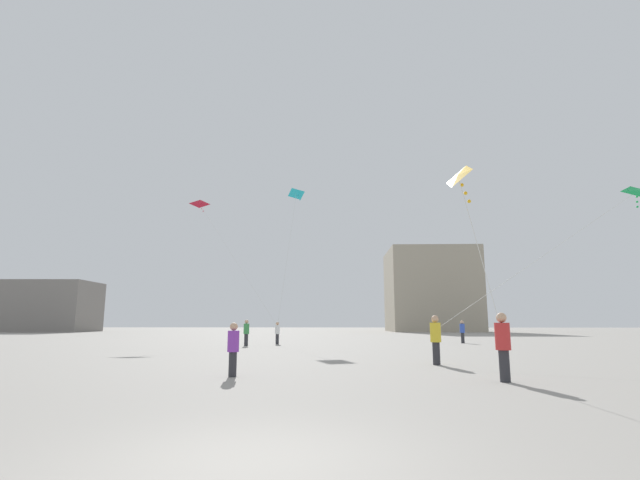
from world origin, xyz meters
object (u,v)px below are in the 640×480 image
at_px(kite_emerald_delta, 632,195).
at_px(kite_crimson_delta, 201,206).
at_px(person_in_green, 246,332).
at_px(person_in_purple, 233,347).
at_px(kite_amber_delta, 459,180).
at_px(person_in_blue, 462,331).
at_px(building_left_hall, 24,307).
at_px(kite_cyan_delta, 296,196).
at_px(building_centre_hall, 430,291).
at_px(person_in_white, 277,332).
at_px(person_in_red, 503,344).
at_px(person_in_yellow, 436,338).

height_order(kite_emerald_delta, kite_crimson_delta, kite_crimson_delta).
relative_size(person_in_green, person_in_purple, 1.12).
bearing_deg(kite_amber_delta, kite_crimson_delta, 119.29).
bearing_deg(kite_crimson_delta, person_in_blue, -11.51).
height_order(kite_emerald_delta, building_left_hall, building_left_hall).
height_order(kite_cyan_delta, building_centre_hall, building_centre_hall).
xyz_separation_m(person_in_green, kite_crimson_delta, (-6.61, 9.57, 11.40)).
bearing_deg(person_in_white, building_centre_hall, 78.03).
distance_m(person_in_blue, person_in_red, 24.74).
bearing_deg(person_in_green, person_in_white, 128.88).
xyz_separation_m(person_in_green, building_centre_hall, (22.67, 55.11, 6.43)).
relative_size(person_in_white, person_in_green, 0.92).
distance_m(person_in_green, person_in_yellow, 17.47).
height_order(building_left_hall, building_centre_hall, building_centre_hall).
xyz_separation_m(person_in_white, person_in_red, (9.28, -21.76, 0.12)).
height_order(person_in_red, building_centre_hall, building_centre_hall).
bearing_deg(building_centre_hall, person_in_white, -111.62).
bearing_deg(kite_emerald_delta, person_in_white, 143.77).
height_order(person_in_blue, kite_crimson_delta, kite_crimson_delta).
relative_size(person_in_red, kite_emerald_delta, 0.17).
relative_size(person_in_purple, person_in_yellow, 0.85).
bearing_deg(person_in_blue, kite_emerald_delta, -117.91).
bearing_deg(kite_amber_delta, building_centre_hall, 80.39).
bearing_deg(kite_crimson_delta, person_in_green, -55.37).
height_order(person_in_red, kite_amber_delta, kite_amber_delta).
bearing_deg(person_in_red, building_centre_hall, -17.90).
xyz_separation_m(kite_crimson_delta, building_left_hall, (-42.72, 37.76, -8.03)).
bearing_deg(kite_emerald_delta, person_in_green, 151.47).
bearing_deg(building_centre_hall, person_in_purple, -104.64).
height_order(kite_cyan_delta, building_left_hall, kite_cyan_delta).
xyz_separation_m(person_in_blue, building_left_hall, (-65.24, 42.35, 3.39)).
xyz_separation_m(person_in_blue, person_in_red, (-4.83, -24.27, 0.06)).
height_order(person_in_purple, kite_emerald_delta, kite_emerald_delta).
height_order(person_in_purple, building_left_hall, building_left_hall).
height_order(person_in_yellow, person_in_red, person_in_yellow).
relative_size(person_in_yellow, kite_amber_delta, 0.41).
relative_size(person_in_blue, kite_cyan_delta, 0.14).
bearing_deg(kite_emerald_delta, person_in_red, -137.10).
bearing_deg(kite_crimson_delta, building_left_hall, 138.53).
distance_m(kite_cyan_delta, building_left_hall, 65.26).
relative_size(kite_emerald_delta, kite_cyan_delta, 0.87).
bearing_deg(building_centre_hall, kite_crimson_delta, -122.74).
xyz_separation_m(kite_emerald_delta, kite_crimson_delta, (-26.69, 20.49, 5.00)).
xyz_separation_m(person_in_green, building_left_hall, (-49.33, 47.34, 3.37)).
bearing_deg(building_centre_hall, person_in_green, -112.35).
relative_size(person_in_green, person_in_yellow, 0.95).
height_order(kite_crimson_delta, kite_cyan_delta, kite_cyan_delta).
distance_m(person_in_yellow, kite_crimson_delta, 31.24).
height_order(person_in_red, building_left_hall, building_left_hall).
bearing_deg(kite_emerald_delta, building_left_hall, 140.00).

